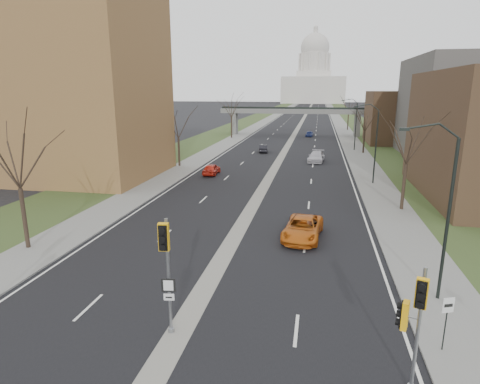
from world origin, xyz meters
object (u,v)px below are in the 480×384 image
(signal_pole_right, at_px, (414,313))
(speed_limit_sign, at_px, (447,314))
(car_left_far, at_px, (263,148))
(signal_pole_median, at_px, (166,258))
(car_right_near, at_px, (303,228))
(car_right_mid, at_px, (316,157))
(car_left_near, at_px, (212,169))
(car_right_far, at_px, (309,134))

(signal_pole_right, distance_m, speed_limit_sign, 3.43)
(car_left_far, bearing_deg, signal_pole_median, 85.56)
(car_right_near, xyz_separation_m, car_right_mid, (0.64, 31.88, 0.01))
(signal_pole_right, height_order, car_right_near, signal_pole_right)
(speed_limit_sign, distance_m, car_right_near, 13.35)
(signal_pole_median, distance_m, car_right_mid, 45.25)
(car_left_near, height_order, car_right_near, car_right_near)
(speed_limit_sign, relative_size, car_left_far, 0.60)
(signal_pole_median, height_order, car_left_far, signal_pole_median)
(car_right_near, relative_size, car_right_far, 1.45)
(signal_pole_median, relative_size, car_right_near, 0.97)
(signal_pole_right, bearing_deg, speed_limit_sign, 72.66)
(signal_pole_median, bearing_deg, signal_pole_right, -17.31)
(car_left_near, relative_size, car_left_far, 1.04)
(signal_pole_median, distance_m, car_right_far, 78.00)
(signal_pole_median, bearing_deg, car_left_near, 93.72)
(car_right_near, height_order, car_right_mid, car_right_mid)
(car_right_far, bearing_deg, car_left_far, -98.40)
(car_left_near, xyz_separation_m, car_right_mid, (12.70, 11.70, 0.08))
(car_right_mid, bearing_deg, signal_pole_median, -91.65)
(car_left_near, relative_size, car_right_far, 1.09)
(car_right_mid, relative_size, car_right_far, 1.42)
(signal_pole_right, height_order, car_left_far, signal_pole_right)
(car_left_far, xyz_separation_m, car_right_mid, (8.88, -7.86, 0.12))
(car_right_mid, bearing_deg, car_right_far, 98.76)
(signal_pole_median, relative_size, car_left_far, 1.35)
(speed_limit_sign, relative_size, car_right_mid, 0.44)
(speed_limit_sign, height_order, car_left_near, speed_limit_sign)
(car_right_near, bearing_deg, car_right_mid, 94.68)
(speed_limit_sign, relative_size, car_right_near, 0.43)
(car_left_near, distance_m, car_left_far, 19.93)
(signal_pole_right, bearing_deg, car_right_far, 113.15)
(speed_limit_sign, bearing_deg, signal_pole_right, -147.77)
(car_right_near, bearing_deg, signal_pole_median, -105.67)
(car_left_near, bearing_deg, car_right_near, 120.09)
(car_left_near, bearing_deg, signal_pole_right, 114.35)
(car_left_near, bearing_deg, signal_pole_median, 101.11)
(signal_pole_right, relative_size, car_right_far, 1.26)
(car_right_near, relative_size, car_right_mid, 1.03)
(car_right_far, bearing_deg, car_left_near, -96.40)
(signal_pole_median, height_order, car_right_mid, signal_pole_median)
(signal_pole_right, bearing_deg, car_right_near, 125.43)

